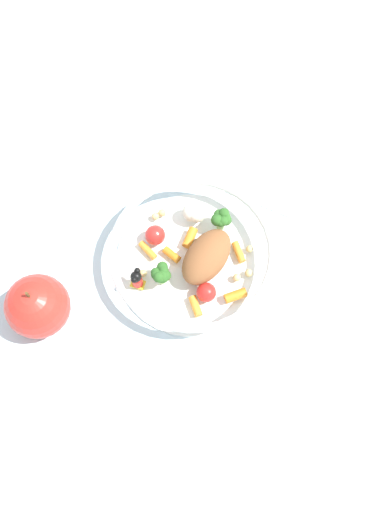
% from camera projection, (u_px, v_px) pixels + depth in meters
% --- Properties ---
extents(ground_plane, '(2.40, 2.40, 0.00)m').
position_uv_depth(ground_plane, '(182.00, 267.00, 0.77)').
color(ground_plane, silver).
extents(food_container, '(0.22, 0.22, 0.05)m').
position_uv_depth(food_container, '(194.00, 254.00, 0.75)').
color(food_container, white).
rests_on(food_container, ground_plane).
extents(loose_apple, '(0.08, 0.08, 0.09)m').
position_uv_depth(loose_apple, '(38.00, 306.00, 0.71)').
color(loose_apple, red).
rests_on(loose_apple, ground_plane).
extents(folded_napkin, '(0.16, 0.13, 0.01)m').
position_uv_depth(folded_napkin, '(278.00, 164.00, 0.83)').
color(folded_napkin, white).
rests_on(folded_napkin, ground_plane).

